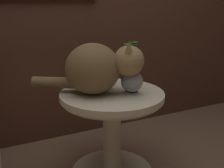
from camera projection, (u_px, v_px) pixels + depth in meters
name	position (u px, v px, depth m)	size (l,w,h in m)	color
wicker_side_table	(112.00, 121.00, 1.69)	(0.62, 0.62, 0.56)	beige
cat	(97.00, 68.00, 1.57)	(0.58, 0.43, 0.31)	brown
pewter_vase_with_ivy	(132.00, 78.00, 1.59)	(0.13, 0.13, 0.30)	gray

